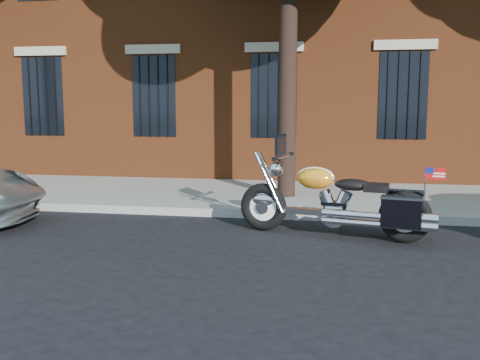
# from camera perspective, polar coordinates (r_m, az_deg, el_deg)

# --- Properties ---
(ground) EXTENTS (120.00, 120.00, 0.00)m
(ground) POSITION_cam_1_polar(r_m,az_deg,el_deg) (8.25, -0.23, -6.01)
(ground) COLOR black
(ground) RESTS_ON ground
(curb) EXTENTS (40.00, 0.16, 0.15)m
(curb) POSITION_cam_1_polar(r_m,az_deg,el_deg) (9.56, 1.19, -3.58)
(curb) COLOR gray
(curb) RESTS_ON ground
(sidewalk) EXTENTS (40.00, 3.60, 0.15)m
(sidewalk) POSITION_cam_1_polar(r_m,az_deg,el_deg) (11.39, 2.58, -1.69)
(sidewalk) COLOR gray
(sidewalk) RESTS_ON ground
(motorcycle) EXTENTS (2.95, 1.26, 1.55)m
(motorcycle) POSITION_cam_1_polar(r_m,az_deg,el_deg) (8.20, 10.75, -2.51)
(motorcycle) COLOR black
(motorcycle) RESTS_ON ground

